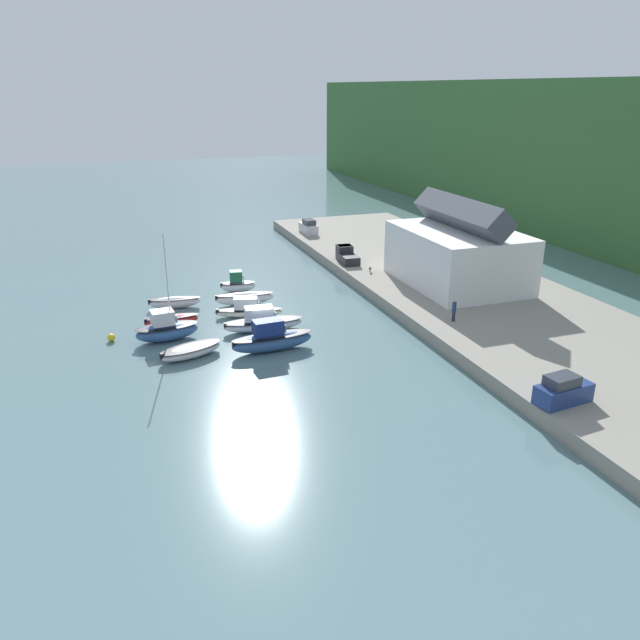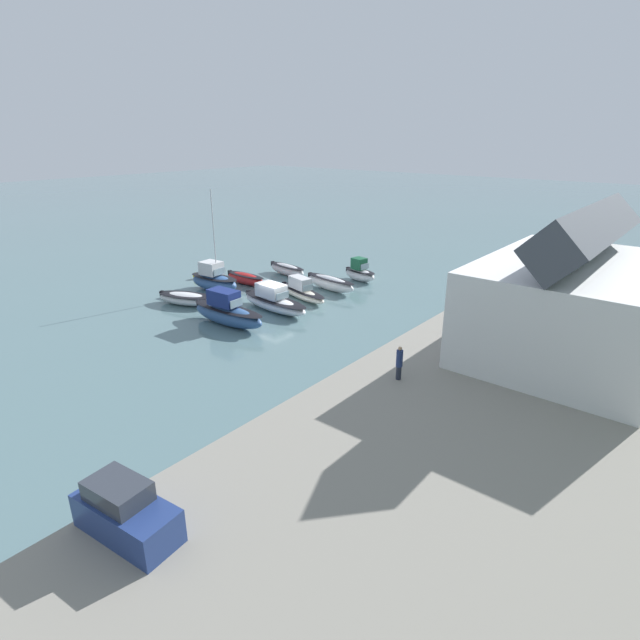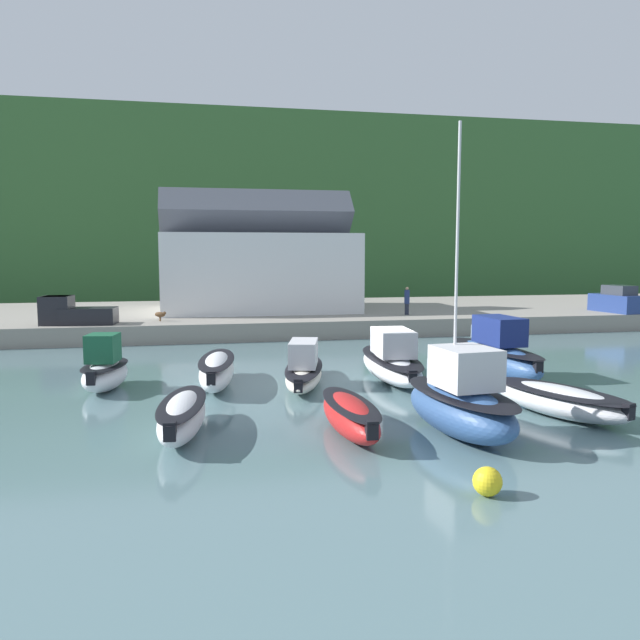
% 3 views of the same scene
% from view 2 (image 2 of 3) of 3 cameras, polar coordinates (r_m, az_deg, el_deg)
% --- Properties ---
extents(ground_plane, '(320.00, 320.00, 0.00)m').
position_cam_2_polar(ground_plane, '(45.94, -5.16, 1.10)').
color(ground_plane, slate).
extents(quay_promenade, '(91.54, 21.26, 1.28)m').
position_cam_2_polar(quay_promenade, '(34.61, 25.17, -6.49)').
color(quay_promenade, gray).
rests_on(quay_promenade, ground_plane).
extents(harbor_clubhouse, '(15.66, 11.05, 9.94)m').
position_cam_2_polar(harbor_clubhouse, '(36.76, 27.06, 1.85)').
color(harbor_clubhouse, white).
rests_on(harbor_clubhouse, quay_promenade).
extents(moored_boat_0, '(2.35, 4.31, 2.51)m').
position_cam_2_polar(moored_boat_0, '(55.14, 4.58, 5.43)').
color(moored_boat_0, silver).
rests_on(moored_boat_0, ground_plane).
extents(moored_boat_1, '(2.27, 6.65, 1.45)m').
position_cam_2_polar(moored_boat_1, '(51.59, 1.16, 4.26)').
color(moored_boat_1, white).
rests_on(moored_boat_1, ground_plane).
extents(moored_boat_2, '(3.32, 7.21, 2.10)m').
position_cam_2_polar(moored_boat_2, '(49.00, -2.10, 3.33)').
color(moored_boat_2, white).
rests_on(moored_boat_2, ground_plane).
extents(moored_boat_3, '(2.80, 8.11, 2.46)m').
position_cam_2_polar(moored_boat_3, '(45.71, -5.30, 2.17)').
color(moored_boat_3, white).
rests_on(moored_boat_3, ground_plane).
extents(moored_boat_4, '(2.51, 7.79, 3.00)m').
position_cam_2_polar(moored_boat_4, '(42.70, -10.55, 0.89)').
color(moored_boat_4, '#33568E').
rests_on(moored_boat_4, ground_plane).
extents(moored_boat_5, '(2.12, 5.73, 1.28)m').
position_cam_2_polar(moored_boat_5, '(57.29, -3.79, 5.78)').
color(moored_boat_5, silver).
rests_on(moored_boat_5, ground_plane).
extents(moored_boat_6, '(1.51, 5.37, 1.22)m').
position_cam_2_polar(moored_boat_6, '(54.27, -8.52, 4.73)').
color(moored_boat_6, red).
rests_on(moored_boat_6, ground_plane).
extents(moored_boat_7, '(2.96, 6.10, 10.28)m').
position_cam_2_polar(moored_boat_7, '(52.57, -12.04, 4.53)').
color(moored_boat_7, '#33568E').
rests_on(moored_boat_7, ground_plane).
extents(moored_boat_8, '(4.02, 6.26, 1.12)m').
position_cam_2_polar(moored_boat_8, '(48.86, -15.06, 2.40)').
color(moored_boat_8, silver).
rests_on(moored_boat_8, ground_plane).
extents(parked_car_1, '(2.28, 4.38, 2.16)m').
position_cam_2_polar(parked_car_1, '(20.84, -21.35, -19.80)').
color(parked_car_1, navy).
rests_on(parked_car_1, quay_promenade).
extents(parked_car_2, '(4.23, 1.87, 2.16)m').
position_cam_2_polar(parked_car_2, '(68.12, 26.63, 7.34)').
color(parked_car_2, '#B7B7BC').
rests_on(parked_car_2, quay_promenade).
extents(pickup_truck_0, '(4.87, 2.34, 1.90)m').
position_cam_2_polar(pickup_truck_0, '(51.80, 21.22, 4.45)').
color(pickup_truck_0, black).
rests_on(pickup_truck_0, quay_promenade).
extents(person_on_quay, '(0.40, 0.40, 2.14)m').
position_cam_2_polar(person_on_quay, '(30.28, 9.05, -4.83)').
color(person_on_quay, '#232838').
rests_on(person_on_quay, quay_promenade).
extents(dog_on_quay, '(0.85, 0.64, 0.68)m').
position_cam_2_polar(dog_on_quay, '(46.50, 19.86, 2.42)').
color(dog_on_quay, brown).
rests_on(dog_on_quay, quay_promenade).
extents(mooring_buoy_0, '(0.74, 0.74, 0.74)m').
position_cam_2_polar(mooring_buoy_0, '(57.47, -13.97, 4.94)').
color(mooring_buoy_0, yellow).
rests_on(mooring_buoy_0, ground_plane).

